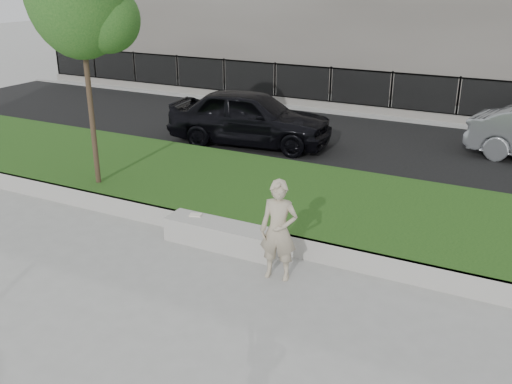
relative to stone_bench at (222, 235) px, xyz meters
The scene contains 10 objects.
ground 1.10m from the stone_bench, 47.74° to the right, with size 90.00×90.00×0.00m, color gray.
grass_bank 2.32m from the stone_bench, 71.72° to the left, with size 34.00×4.00×0.40m, color black.
grass_kerb 0.77m from the stone_bench, 18.27° to the left, with size 34.00×0.08×0.40m, color #ABA8A0.
street 7.74m from the stone_bench, 84.61° to the left, with size 34.00×7.00×0.04m, color black.
far_pavement 12.22m from the stone_bench, 86.59° to the left, with size 34.00×3.00×0.12m, color gray.
iron_fence 11.23m from the stone_bench, 86.29° to the left, with size 32.00×0.30×1.50m.
stone_bench is the anchor object (origin of this frame).
man 1.62m from the stone_bench, 21.53° to the right, with size 0.62×0.41×1.70m, color #B6A88C.
book 0.69m from the stone_bench, behind, with size 0.22×0.16×0.02m, color white.
car_dark 6.63m from the stone_bench, 113.29° to the left, with size 1.90×4.71×1.61m, color black.
Camera 1 is at (4.16, -7.33, 4.75)m, focal length 40.00 mm.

